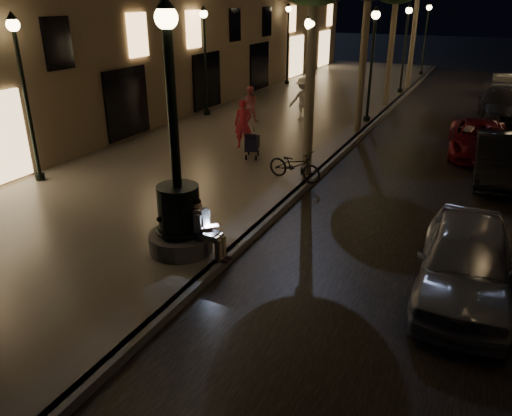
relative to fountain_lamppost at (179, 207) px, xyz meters
The scene contains 23 objects.
ground 13.09m from the fountain_lamppost, 85.60° to the left, with size 120.00×120.00×0.00m, color black.
cobble_lane 13.65m from the fountain_lamppost, 72.90° to the left, with size 6.00×45.00×0.02m, color black.
promenade 13.39m from the fountain_lamppost, 102.99° to the left, with size 8.00×45.00×0.20m, color slate.
curb_strip 13.09m from the fountain_lamppost, 85.60° to the left, with size 0.25×45.00×0.20m, color #59595B.
fountain_lamppost is the anchor object (origin of this frame).
seated_man_laptop 0.69m from the fountain_lamppost, ahead, with size 0.94×0.32×1.31m.
lamp_curb_a 6.37m from the fountain_lamppost, 83.35° to the left, with size 0.36×0.36×4.81m.
lamp_curb_b 14.16m from the fountain_lamppost, 87.14° to the left, with size 0.36×0.36×4.81m.
lamp_curb_c 22.10m from the fountain_lamppost, 88.18° to the left, with size 0.36×0.36×4.81m.
lamp_curb_d 30.08m from the fountain_lamppost, 88.66° to the left, with size 0.36×0.36×4.81m.
lamp_left_a 7.00m from the fountain_lamppost, 162.65° to the left, with size 0.36×0.36×4.81m.
lamp_left_b 13.75m from the fountain_lamppost, 118.07° to the left, with size 0.36×0.36×4.81m.
lamp_left_c 23.00m from the fountain_lamppost, 106.22° to the left, with size 0.36×0.36×4.81m.
stroller 6.95m from the fountain_lamppost, 102.67° to the left, with size 0.62×1.02×1.03m.
car_front 5.85m from the fountain_lamppost, 10.61° to the left, with size 1.72×4.28×1.46m, color #A5A9AC.
car_second 10.57m from the fountain_lamppost, 54.04° to the left, with size 1.49×4.26×1.40m, color black.
car_third 12.44m from the fountain_lamppost, 63.85° to the left, with size 2.02×4.38×1.22m, color maroon.
car_rear 18.45m from the fountain_lamppost, 70.36° to the left, with size 2.10×5.16×1.50m, color #2C2B30.
car_fifth 24.55m from the fountain_lamppost, 75.37° to the left, with size 1.36×3.91×1.29m, color gray.
pedestrian_red 8.20m from the fountain_lamppost, 107.04° to the left, with size 0.64×0.42×1.75m, color red.
pedestrian_pink 12.33m from the fountain_lamppost, 108.97° to the left, with size 0.75×0.59×1.55m, color pink.
pedestrian_white 13.12m from the fountain_lamppost, 98.80° to the left, with size 1.21×0.70×1.87m, color white.
bicycle 5.39m from the fountain_lamppost, 83.57° to the left, with size 0.61×1.76×0.93m, color black.
Camera 1 is at (4.68, -6.14, 5.37)m, focal length 35.00 mm.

